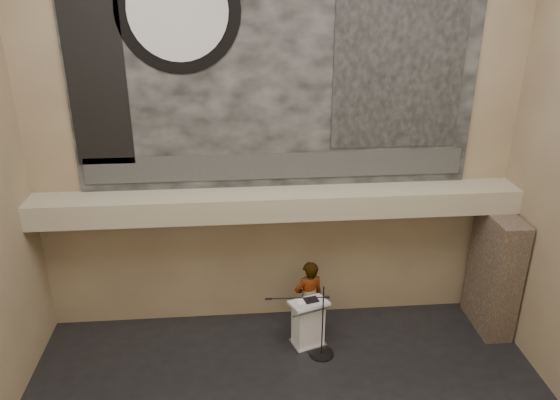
{
  "coord_description": "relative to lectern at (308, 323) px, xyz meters",
  "views": [
    {
      "loc": [
        -0.84,
        -6.62,
        7.45
      ],
      "look_at": [
        0.0,
        3.2,
        3.2
      ],
      "focal_mm": 35.0,
      "sensor_mm": 36.0,
      "label": 1
    }
  ],
  "objects": [
    {
      "name": "wall_back",
      "position": [
        -0.55,
        1.25,
        3.7
      ],
      "size": [
        10.0,
        0.02,
        8.5
      ],
      "primitive_type": "cube",
      "color": "#7C654E",
      "rests_on": "floor"
    },
    {
      "name": "soffit",
      "position": [
        -0.55,
        0.85,
        2.4
      ],
      "size": [
        10.0,
        0.8,
        0.5
      ],
      "primitive_type": "cube",
      "color": "tan",
      "rests_on": "wall_back"
    },
    {
      "name": "sprinkler_left",
      "position": [
        -2.15,
        0.8,
        2.12
      ],
      "size": [
        0.04,
        0.04,
        0.06
      ],
      "primitive_type": "cylinder",
      "color": "#B2893D",
      "rests_on": "soffit"
    },
    {
      "name": "sprinkler_right",
      "position": [
        1.35,
        0.8,
        2.12
      ],
      "size": [
        0.04,
        0.04,
        0.06
      ],
      "primitive_type": "cylinder",
      "color": "#B2893D",
      "rests_on": "soffit"
    },
    {
      "name": "banner",
      "position": [
        -0.55,
        1.22,
        5.15
      ],
      "size": [
        8.0,
        0.05,
        5.0
      ],
      "primitive_type": "cube",
      "color": "black",
      "rests_on": "wall_back"
    },
    {
      "name": "banner_text_strip",
      "position": [
        -0.55,
        1.18,
        3.1
      ],
      "size": [
        7.76,
        0.02,
        0.55
      ],
      "primitive_type": "cube",
      "color": "#2E2E2E",
      "rests_on": "banner"
    },
    {
      "name": "banner_clock_rim",
      "position": [
        -2.35,
        1.18,
        6.15
      ],
      "size": [
        2.3,
        0.02,
        2.3
      ],
      "primitive_type": "cylinder",
      "rotation": [
        1.57,
        0.0,
        0.0
      ],
      "color": "black",
      "rests_on": "banner"
    },
    {
      "name": "banner_clock_face",
      "position": [
        -2.35,
        1.16,
        6.15
      ],
      "size": [
        1.84,
        0.02,
        1.84
      ],
      "primitive_type": "cylinder",
      "rotation": [
        1.57,
        0.0,
        0.0
      ],
      "color": "silver",
      "rests_on": "banner"
    },
    {
      "name": "banner_building_print",
      "position": [
        1.85,
        1.18,
        5.25
      ],
      "size": [
        2.6,
        0.02,
        3.6
      ],
      "primitive_type": "cube",
      "color": "black",
      "rests_on": "banner"
    },
    {
      "name": "banner_brick_print",
      "position": [
        -3.95,
        1.18,
        4.85
      ],
      "size": [
        1.1,
        0.02,
        3.2
      ],
      "primitive_type": "cube",
      "color": "black",
      "rests_on": "banner"
    },
    {
      "name": "stone_pier",
      "position": [
        4.1,
        0.4,
        0.8
      ],
      "size": [
        0.6,
        1.4,
        2.7
      ],
      "primitive_type": "cube",
      "color": "#3E3126",
      "rests_on": "floor"
    },
    {
      "name": "lectern",
      "position": [
        0.0,
        0.0,
        0.0
      ],
      "size": [
        0.88,
        0.75,
        1.14
      ],
      "rotation": [
        0.0,
        0.0,
        0.33
      ],
      "color": "silver",
      "rests_on": "floor"
    },
    {
      "name": "binder",
      "position": [
        0.06,
        0.02,
        0.56
      ],
      "size": [
        0.32,
        0.28,
        0.04
      ],
      "primitive_type": "cube",
      "rotation": [
        0.0,
        0.0,
        0.24
      ],
      "color": "black",
      "rests_on": "lectern"
    },
    {
      "name": "papers",
      "position": [
        -0.11,
        -0.03,
        0.55
      ],
      "size": [
        0.3,
        0.35,
        0.0
      ],
      "primitive_type": "cube",
      "rotation": [
        0.0,
        0.0,
        0.32
      ],
      "color": "white",
      "rests_on": "lectern"
    },
    {
      "name": "speaker_person",
      "position": [
        0.06,
        0.4,
        0.34
      ],
      "size": [
        0.74,
        0.59,
        1.79
      ],
      "primitive_type": "imported",
      "rotation": [
        0.0,
        0.0,
        3.41
      ],
      "color": "white",
      "rests_on": "floor"
    },
    {
      "name": "mic_stand",
      "position": [
        0.21,
        -0.32,
        -0.32
      ],
      "size": [
        1.41,
        0.52,
        1.64
      ],
      "rotation": [
        0.0,
        0.0,
        -0.04
      ],
      "color": "black",
      "rests_on": "floor"
    }
  ]
}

